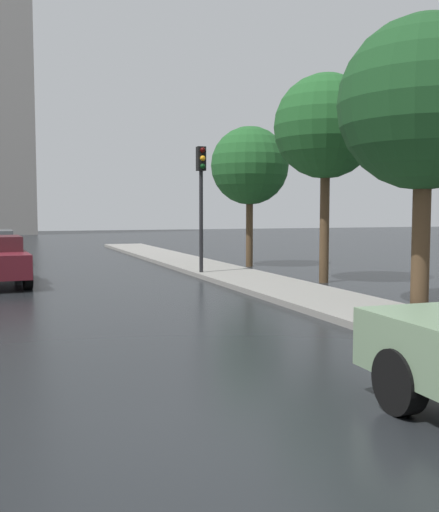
% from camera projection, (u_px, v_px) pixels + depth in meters
% --- Properties ---
extents(ground, '(120.00, 120.00, 0.00)m').
position_uv_depth(ground, '(216.00, 449.00, 5.08)').
color(ground, black).
extents(traffic_light, '(0.26, 0.39, 3.95)m').
position_uv_depth(traffic_light, '(201.00, 185.00, 18.37)').
color(traffic_light, black).
rests_on(traffic_light, sidewalk_strip).
extents(street_tree_near, '(2.98, 2.98, 5.98)m').
position_uv_depth(street_tree_near, '(326.00, 127.00, 16.70)').
color(street_tree_near, '#4C3823').
rests_on(street_tree_near, ground).
extents(street_tree_mid, '(2.90, 2.90, 5.22)m').
position_uv_depth(street_tree_mid, '(250.00, 166.00, 21.78)').
color(street_tree_mid, '#4C3823').
rests_on(street_tree_mid, ground).
extents(street_tree_far, '(3.59, 3.59, 6.09)m').
position_uv_depth(street_tree_far, '(424.00, 105.00, 12.11)').
color(street_tree_far, '#4C3823').
rests_on(street_tree_far, ground).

